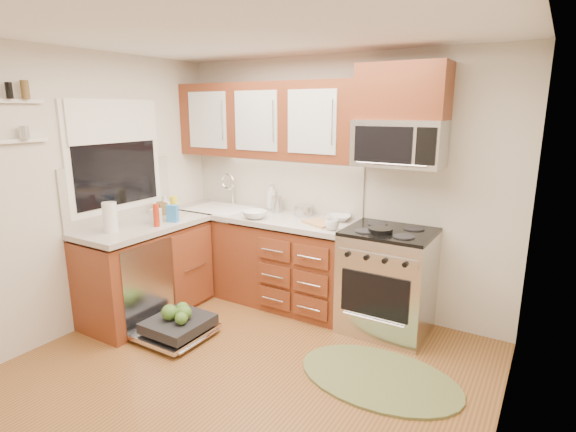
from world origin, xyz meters
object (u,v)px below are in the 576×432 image
Objects in this scene: skillet at (381,230)px; bowl_a at (339,218)px; upper_cabinets at (266,121)px; microwave at (399,143)px; cup at (332,225)px; paper_towel_roll at (110,217)px; cutting_board at (319,223)px; range at (387,281)px; bowl_b at (255,215)px; sink at (220,220)px; stock_pot at (303,211)px; rug at (379,378)px; dishwasher at (176,327)px.

skillet is 0.91× the size of bowl_a.
upper_cabinets is 2.70× the size of microwave.
upper_cabinets is 16.59× the size of cup.
cup is at bearing 33.19° from paper_towel_roll.
microwave is 3.31× the size of bowl_a.
bowl_a is at bearing 1.72° from upper_cabinets.
microwave is at bearing 14.17° from cutting_board.
bowl_b reaches higher than range.
cutting_board is at bearing -14.94° from upper_cabinets.
sink is (-1.93, -0.01, 0.33)m from range.
sink is at bearing 178.17° from cutting_board.
stock_pot is at bearing 143.78° from cutting_board.
cup reaches higher than range.
cup is at bearing -6.69° from sink.
paper_towel_roll reaches higher than bowl_a.
cutting_board is (1.26, -0.04, 0.14)m from sink.
sink is at bearing 80.97° from paper_towel_roll.
rug is at bearing -67.48° from skillet.
bowl_b reaches higher than dishwasher.
paper_towel_roll is 1.34m from bowl_b.
dishwasher is 1.83m from bowl_a.
microwave reaches higher than dishwasher.
upper_cabinets is 7.63× the size of paper_towel_roll.
microwave is at bearing 32.93° from paper_towel_roll.
skillet reaches higher than range.
microwave is 1.55m from bowl_b.
range is 2.54m from paper_towel_roll.
range is at bearing 20.56° from cup.
dishwasher is at bearing -128.74° from cutting_board.
stock_pot is 0.40m from bowl_a.
paper_towel_roll is at bearing -147.07° from microwave.
dishwasher is 1.81m from rug.
skillet is 0.63m from cutting_board.
range is 1.23m from microwave.
range is 7.69× the size of cup.
upper_cabinets is 0.99m from stock_pot.
cup reaches higher than bowl_b.
bowl_a is at bearing 104.93° from cup.
bowl_a is at bearing 53.37° from dishwasher.
paper_towel_roll reaches higher than stock_pot.
upper_cabinets is 3.31× the size of sink.
rug is 4.63× the size of paper_towel_roll.
stock_pot is (0.57, 1.30, 0.88)m from dishwasher.
cutting_board is 1.15× the size of paper_towel_roll.
bowl_b is at bearing -155.24° from bowl_a.
range is 0.51m from skillet.
cutting_board is at bearing 146.15° from cup.
stock_pot is at bearing 66.48° from dishwasher.
stock_pot is 1.84m from paper_towel_roll.
cutting_board is 0.24m from cup.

